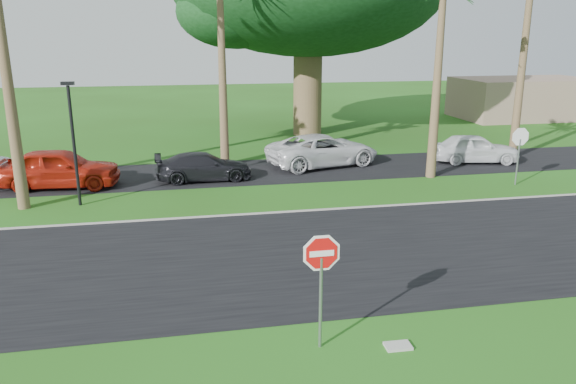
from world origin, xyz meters
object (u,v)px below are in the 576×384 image
(stop_sign_near, at_px, (321,268))
(car_dark, at_px, (204,167))
(car_pickup, at_px, (475,149))
(car_minivan, at_px, (323,150))
(car_red, at_px, (59,168))
(stop_sign_far, at_px, (520,144))

(stop_sign_near, bearing_deg, car_dark, 96.63)
(car_pickup, bearing_deg, car_minivan, 94.82)
(car_minivan, bearing_deg, car_dark, 91.95)
(car_pickup, bearing_deg, car_dark, 104.86)
(stop_sign_near, bearing_deg, car_minivan, 75.24)
(car_red, xyz_separation_m, car_minivan, (11.93, 1.82, -0.06))
(car_dark, bearing_deg, stop_sign_near, -175.36)
(stop_sign_far, height_order, car_pickup, stop_sign_far)
(stop_sign_far, distance_m, car_dark, 13.64)
(car_red, distance_m, car_pickup, 19.62)
(car_red, bearing_deg, car_dark, -84.47)
(car_red, bearing_deg, car_minivan, -76.39)
(car_pickup, bearing_deg, car_red, 103.82)
(car_red, bearing_deg, stop_sign_far, -94.79)
(car_pickup, bearing_deg, stop_sign_near, 152.98)
(car_dark, bearing_deg, stop_sign_far, -106.26)
(car_minivan, xyz_separation_m, car_pickup, (7.67, -0.82, -0.05))
(stop_sign_far, xyz_separation_m, car_dark, (-13.17, 3.35, -1.16))
(stop_sign_far, bearing_deg, car_minivan, -35.14)
(stop_sign_near, xyz_separation_m, car_dark, (-1.67, 14.35, -1.16))
(car_minivan, bearing_deg, stop_sign_near, 150.63)
(stop_sign_far, xyz_separation_m, car_red, (-19.18, 3.29, -0.94))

